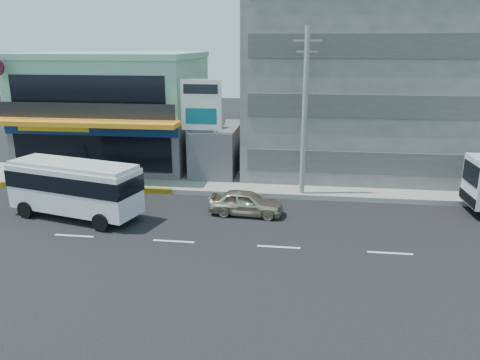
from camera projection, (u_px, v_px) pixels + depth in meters
name	position (u px, v px, depth m)	size (l,w,h in m)	color
ground	(174.00, 241.00, 22.24)	(120.00, 120.00, 0.00)	black
sidewalk	(286.00, 185.00, 30.61)	(70.00, 5.00, 0.30)	gray
shop_building	(118.00, 113.00, 35.38)	(12.40, 11.70, 8.00)	#47464B
concrete_building	(362.00, 73.00, 33.28)	(16.00, 12.00, 14.00)	gray
gap_structure	(218.00, 150.00, 33.16)	(3.00, 6.00, 3.50)	#47464B
satellite_dish	(215.00, 127.00, 31.70)	(1.50, 1.50, 0.15)	slate
billboard	(201.00, 111.00, 29.67)	(2.60, 0.18, 6.90)	gray
utility_pole_near	(305.00, 113.00, 27.08)	(1.60, 0.30, 10.00)	#999993
minibus	(74.00, 185.00, 24.83)	(7.60, 4.07, 3.03)	silver
sedan	(246.00, 203.00, 25.52)	(1.63, 4.05, 1.38)	beige
motorcycle_rider	(58.00, 180.00, 29.70)	(1.70, 1.14, 2.06)	#520D0B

